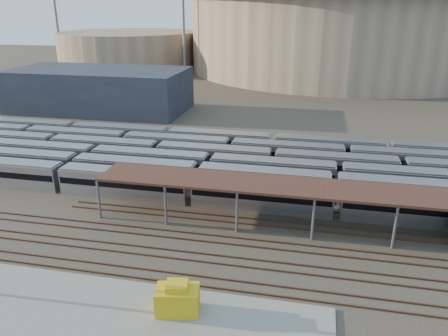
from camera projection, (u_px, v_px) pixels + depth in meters
name	position (u px, v px, depth m)	size (l,w,h in m)	color
ground	(158.00, 229.00, 51.31)	(420.00, 420.00, 0.00)	#383026
apron	(46.00, 303.00, 38.53)	(50.00, 9.00, 0.20)	gray
subway_trains	(192.00, 162.00, 67.82)	(124.22, 23.90, 3.60)	silver
inspection_shed	(354.00, 193.00, 48.89)	(60.30, 6.00, 5.30)	slate
empty_tracks	(142.00, 250.00, 46.70)	(170.00, 9.62, 0.18)	#4C3323
stadium	(343.00, 26.00, 168.59)	(124.00, 124.00, 32.50)	gray
secondary_arena	(129.00, 49.00, 179.43)	(56.00, 56.00, 14.00)	gray
service_building	(100.00, 90.00, 106.67)	(42.00, 20.00, 10.00)	#1E232D
floodlight_0	(183.00, 16.00, 150.44)	(4.00, 1.00, 38.40)	slate
floodlight_1	(56.00, 15.00, 170.34)	(4.00, 1.00, 38.40)	slate
floodlight_3	(260.00, 13.00, 192.24)	(4.00, 1.00, 38.40)	slate
yellow_equipment	(178.00, 300.00, 36.96)	(3.64, 2.28, 2.28)	gold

